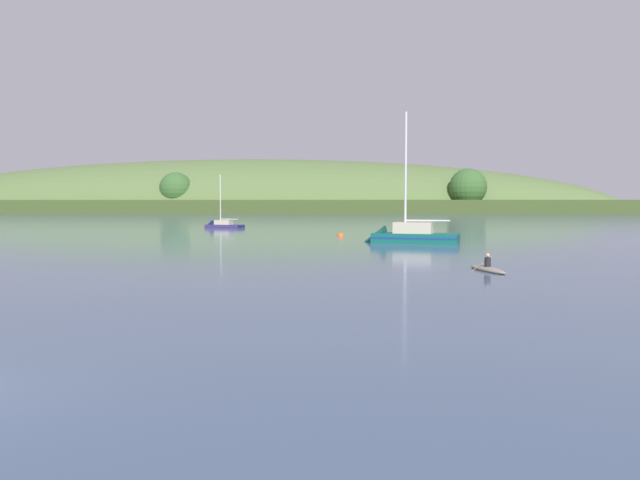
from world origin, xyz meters
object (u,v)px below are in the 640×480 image
(sailboat_near_mooring, at_px, (220,227))
(canoe_with_paddler, at_px, (488,269))
(mooring_buoy_foreground, at_px, (341,236))
(sailboat_midwater_white, at_px, (405,240))

(sailboat_near_mooring, xyz_separation_m, canoe_with_paddler, (25.99, -54.75, -0.10))
(sailboat_near_mooring, height_order, mooring_buoy_foreground, sailboat_near_mooring)
(sailboat_midwater_white, xyz_separation_m, canoe_with_paddler, (2.19, -22.65, -0.18))
(mooring_buoy_foreground, bearing_deg, sailboat_near_mooring, 130.37)
(canoe_with_paddler, distance_m, mooring_buoy_foreground, 34.67)
(sailboat_midwater_white, distance_m, canoe_with_paddler, 22.76)
(sailboat_near_mooring, xyz_separation_m, mooring_buoy_foreground, (17.89, -21.04, -0.20))
(sailboat_midwater_white, bearing_deg, sailboat_near_mooring, -37.82)
(canoe_with_paddler, xyz_separation_m, mooring_buoy_foreground, (-8.10, 33.71, -0.10))
(sailboat_near_mooring, distance_m, canoe_with_paddler, 60.61)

